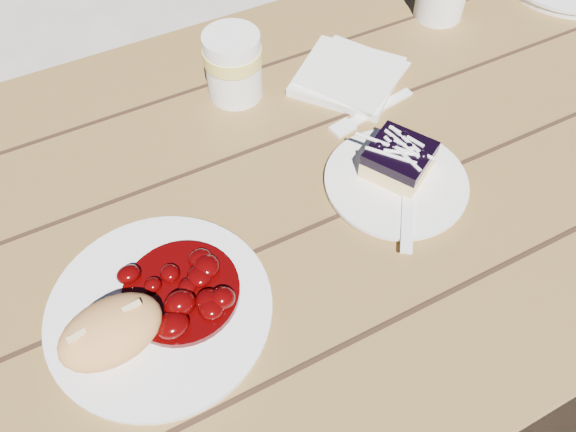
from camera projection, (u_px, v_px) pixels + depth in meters
name	position (u px, v px, depth m)	size (l,w,h in m)	color
ground	(308.00, 369.00, 1.39)	(60.00, 60.00, 0.00)	#B0AA9F
picnic_table	(319.00, 235.00, 0.92)	(2.00, 1.55, 0.75)	brown
main_plate	(160.00, 311.00, 0.65)	(0.25, 0.25, 0.02)	white
goulash_stew	(179.00, 285.00, 0.64)	(0.14, 0.14, 0.04)	#430202
bread_roll	(111.00, 332.00, 0.59)	(0.11, 0.08, 0.06)	tan
dessert_plate	(396.00, 182.00, 0.77)	(0.19, 0.19, 0.01)	white
blueberry_cake	(399.00, 159.00, 0.76)	(0.11, 0.11, 0.05)	#F8D487
fork_dessert	(408.00, 213.00, 0.73)	(0.03, 0.16, 0.01)	white
napkin_stack	(348.00, 76.00, 0.90)	(0.15, 0.15, 0.01)	white
fork_table	(380.00, 107.00, 0.86)	(0.03, 0.16, 0.01)	white
second_cup	(233.00, 66.00, 0.84)	(0.08, 0.08, 0.11)	white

